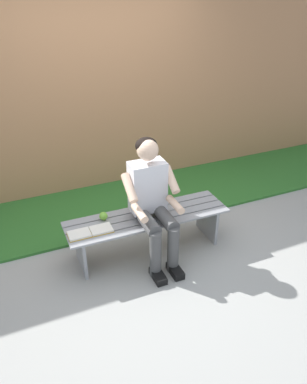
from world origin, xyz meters
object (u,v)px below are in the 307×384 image
book_open (90,232)px  person_seated (152,199)px  bench_near (148,224)px  apple (103,216)px

book_open → person_seated: bearing=176.5°
bench_near → person_seated: (-0.01, 0.10, 0.35)m
bench_near → apple: 0.45m
book_open → apple: bearing=-136.7°
person_seated → book_open: person_seated is taller
person_seated → book_open: (0.60, -0.04, -0.24)m
apple → book_open: size_ratio=0.20×
bench_near → apple: size_ratio=19.74×
bench_near → apple: (0.42, -0.11, 0.14)m
apple → book_open: bearing=42.6°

